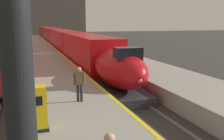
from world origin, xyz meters
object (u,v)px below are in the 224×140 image
station_column_far (23,10)px  passenger_mid_platform (79,81)px  highspeed_train_main (58,38)px  regional_train_adjacent (6,45)px  station_column_distant (23,12)px  ticket_machine_yellow (37,110)px

station_column_far → passenger_mid_platform: size_ratio=5.15×
passenger_mid_platform → highspeed_train_main: bearing=84.7°
highspeed_train_main → passenger_mid_platform: (-3.45, -37.33, 0.07)m
regional_train_adjacent → passenger_mid_platform: (4.65, -21.93, -0.09)m
station_column_far → highspeed_train_main: bearing=68.6°
station_column_distant → ticket_machine_yellow: size_ratio=5.94×
station_column_far → passenger_mid_platform: (2.45, -22.26, -4.28)m
regional_train_adjacent → station_column_distant: 17.70m
highspeed_train_main → station_column_far: size_ratio=8.65×
highspeed_train_main → ticket_machine_yellow: bearing=-97.9°
highspeed_train_main → regional_train_adjacent: (-8.10, -15.40, 0.16)m
regional_train_adjacent → station_column_far: size_ratio=4.21×
station_column_far → regional_train_adjacent: bearing=-171.4°
regional_train_adjacent → ticket_machine_yellow: size_ratio=22.87×
ticket_machine_yellow → highspeed_train_main: bearing=82.1°
regional_train_adjacent → station_column_distant: size_ratio=3.85×
regional_train_adjacent → station_column_far: bearing=8.6°
station_column_far → passenger_mid_platform: bearing=-83.7°
highspeed_train_main → station_column_far: 16.75m
station_column_far → passenger_mid_platform: station_column_far is taller
ticket_machine_yellow → regional_train_adjacent: bearing=95.9°
station_column_far → ticket_machine_yellow: (0.35, -25.04, -4.53)m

